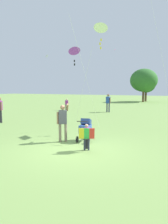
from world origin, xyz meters
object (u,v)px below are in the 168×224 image
at_px(kite_green_novelty, 74,51).
at_px(person_red_shirt, 67,103).
at_px(person_adult_flyer, 63,120).
at_px(kite_adult_black, 101,29).
at_px(stroller, 85,128).
at_px(person_sitting_far, 0,108).
at_px(person_kid_running, 108,101).
at_px(child_with_butterfly_kite, 87,135).

xyz_separation_m(kite_green_novelty, person_red_shirt, (-4.75, 7.33, -3.92)).
distance_m(person_adult_flyer, kite_adult_black, 5.81).
height_order(stroller, person_sitting_far, person_sitting_far).
bearing_deg(kite_adult_black, person_kid_running, 104.81).
distance_m(child_with_butterfly_kite, person_sitting_far, 8.64).
relative_size(person_adult_flyer, person_kid_running, 0.96).
relative_size(child_with_butterfly_kite, person_kid_running, 0.57).
distance_m(kite_green_novelty, person_kid_running, 8.36).
distance_m(person_adult_flyer, person_sitting_far, 6.98).
bearing_deg(person_sitting_far, person_kid_running, 61.98).
bearing_deg(person_sitting_far, stroller, -15.22).
height_order(child_with_butterfly_kite, kite_green_novelty, kite_green_novelty).
relative_size(person_sitting_far, person_kid_running, 0.99).
bearing_deg(stroller, person_adult_flyer, -147.76).
xyz_separation_m(person_adult_flyer, stroller, (0.86, 0.54, -0.38)).
distance_m(person_sitting_far, person_kid_running, 10.23).
bearing_deg(kite_adult_black, person_adult_flyer, -97.77).
distance_m(stroller, person_red_shirt, 12.94).
distance_m(kite_adult_black, kite_green_novelty, 2.28).
distance_m(child_with_butterfly_kite, stroller, 1.43).
relative_size(person_adult_flyer, kite_green_novelty, 0.35).
relative_size(kite_adult_black, person_kid_running, 3.31).
bearing_deg(kite_adult_black, stroller, -82.32).
bearing_deg(kite_adult_black, child_with_butterfly_kite, -76.24).
height_order(person_adult_flyer, kite_adult_black, kite_adult_black).
xyz_separation_m(child_with_butterfly_kite, kite_green_novelty, (-2.98, 4.77, 4.05)).
xyz_separation_m(child_with_butterfly_kite, person_red_shirt, (-7.73, 12.10, 0.13)).
xyz_separation_m(kite_adult_black, kite_green_novelty, (-1.96, 0.61, -1.00)).
relative_size(kite_adult_black, kite_green_novelty, 1.20).
bearing_deg(kite_adult_black, person_sitting_far, -172.77).
height_order(person_adult_flyer, kite_green_novelty, kite_green_novelty).
xyz_separation_m(person_adult_flyer, kite_green_novelty, (-1.49, 4.03, 3.68)).
bearing_deg(stroller, person_kid_running, 102.98).
distance_m(person_adult_flyer, person_red_shirt, 12.97).
bearing_deg(person_sitting_far, kite_adult_black, 7.23).
bearing_deg(kite_green_novelty, kite_adult_black, -17.26).
relative_size(person_adult_flyer, person_sitting_far, 0.97).
xyz_separation_m(kite_adult_black, person_red_shirt, (-6.71, 7.94, -4.92)).
bearing_deg(child_with_butterfly_kite, person_red_shirt, 122.57).
height_order(person_red_shirt, person_kid_running, person_kid_running).
xyz_separation_m(child_with_butterfly_kite, stroller, (-0.63, 1.28, -0.01)).
relative_size(person_adult_flyer, stroller, 1.54).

